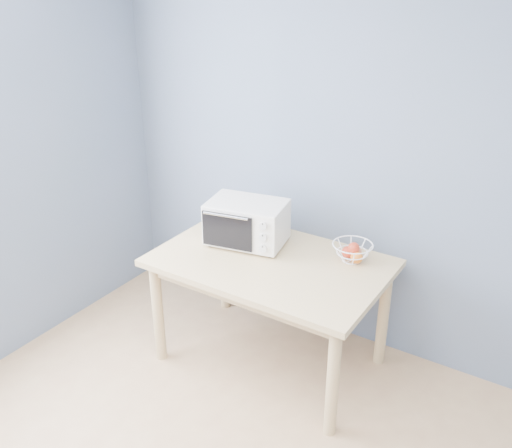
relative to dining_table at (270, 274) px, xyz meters
The scene contains 4 objects.
room 1.88m from the dining_table, 73.66° to the right, with size 4.01×4.51×2.61m.
dining_table is the anchor object (origin of this frame).
toaster_oven 0.38m from the dining_table, 157.83° to the left, with size 0.54×0.44×0.29m.
fruit_basket 0.52m from the dining_table, 31.74° to the left, with size 0.31×0.31×0.13m.
Camera 1 is at (1.08, -0.93, 2.42)m, focal length 40.00 mm.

